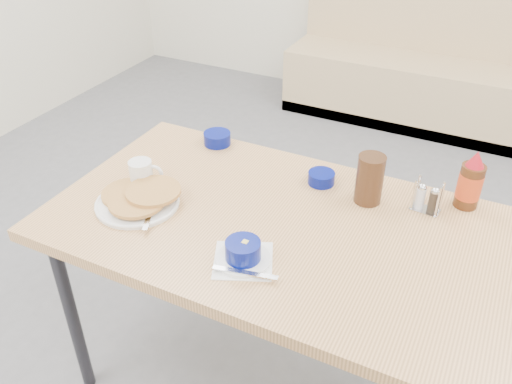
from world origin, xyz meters
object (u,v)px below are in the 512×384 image
at_px(coffee_mug, 142,173).
at_px(amber_tumbler, 370,179).
at_px(booth_bench, 428,71).
at_px(condiment_caddy, 427,200).
at_px(pancake_plate, 139,199).
at_px(creamer_bowl, 217,139).
at_px(dining_table, 277,237).
at_px(grits_setting, 243,253).
at_px(syrup_bottle, 470,183).
at_px(butter_bowl, 321,178).

relative_size(coffee_mug, amber_tumbler, 0.68).
height_order(booth_bench, condiment_caddy, booth_bench).
height_order(pancake_plate, creamer_bowl, pancake_plate).
bearing_deg(amber_tumbler, dining_table, -132.94).
height_order(dining_table, grits_setting, grits_setting).
bearing_deg(grits_setting, syrup_bottle, 47.54).
xyz_separation_m(creamer_bowl, condiment_caddy, (0.79, -0.08, 0.01)).
bearing_deg(butter_bowl, creamer_bowl, 169.77).
height_order(booth_bench, coffee_mug, booth_bench).
relative_size(dining_table, creamer_bowl, 13.79).
distance_m(coffee_mug, condiment_caddy, 0.92).
bearing_deg(creamer_bowl, grits_setting, -54.09).
relative_size(coffee_mug, condiment_caddy, 1.03).
relative_size(pancake_plate, creamer_bowl, 2.60).
distance_m(booth_bench, grits_setting, 2.78).
distance_m(pancake_plate, amber_tumbler, 0.73).
bearing_deg(pancake_plate, syrup_bottle, 26.17).
xyz_separation_m(booth_bench, butter_bowl, (0.04, -2.27, 0.43)).
bearing_deg(syrup_bottle, amber_tumbler, -158.37).
bearing_deg(pancake_plate, creamer_bowl, 86.95).
relative_size(amber_tumbler, condiment_caddy, 1.53).
bearing_deg(coffee_mug, dining_table, 1.60).
bearing_deg(syrup_bottle, booth_bench, 102.74).
bearing_deg(amber_tumbler, creamer_bowl, 169.63).
bearing_deg(dining_table, creamer_bowl, 139.98).
distance_m(butter_bowl, condiment_caddy, 0.35).
bearing_deg(booth_bench, condiment_caddy, -80.31).
height_order(amber_tumbler, syrup_bottle, syrup_bottle).
height_order(dining_table, creamer_bowl, creamer_bowl).
bearing_deg(booth_bench, syrup_bottle, -77.26).
bearing_deg(dining_table, butter_bowl, 80.58).
distance_m(booth_bench, creamer_bowl, 2.27).
bearing_deg(syrup_bottle, creamer_bowl, 180.00).
xyz_separation_m(grits_setting, creamer_bowl, (-0.40, 0.55, -0.01)).
height_order(pancake_plate, grits_setting, grits_setting).
bearing_deg(pancake_plate, butter_bowl, 38.37).
bearing_deg(coffee_mug, booth_bench, 79.20).
height_order(booth_bench, grits_setting, booth_bench).
relative_size(grits_setting, amber_tumbler, 1.41).
bearing_deg(butter_bowl, condiment_caddy, -0.32).
height_order(coffee_mug, grits_setting, coffee_mug).
bearing_deg(amber_tumbler, syrup_bottle, 21.63).
bearing_deg(creamer_bowl, syrup_bottle, 0.00).
bearing_deg(booth_bench, amber_tumbler, -84.76).
height_order(amber_tumbler, condiment_caddy, amber_tumbler).
relative_size(booth_bench, butter_bowl, 21.18).
bearing_deg(pancake_plate, amber_tumbler, 28.09).
height_order(coffee_mug, butter_bowl, coffee_mug).
bearing_deg(butter_bowl, amber_tumbler, -10.74).
xyz_separation_m(dining_table, condiment_caddy, (0.39, 0.26, 0.10)).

